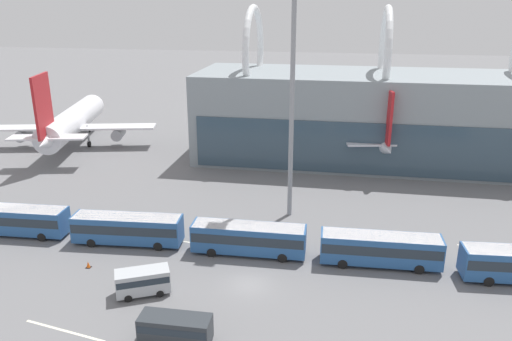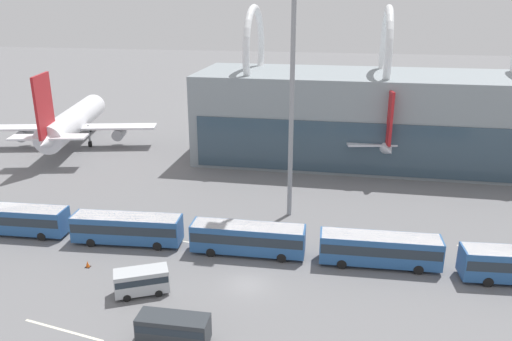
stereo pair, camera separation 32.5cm
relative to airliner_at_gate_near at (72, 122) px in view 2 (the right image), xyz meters
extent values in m
plane|color=slate|center=(41.08, -40.90, -4.62)|extent=(440.00, 440.00, 0.00)
torus|color=white|center=(33.80, 1.22, 13.11)|extent=(1.10, 14.94, 14.94)
torus|color=white|center=(54.97, 1.22, 13.11)|extent=(1.10, 14.94, 14.94)
cylinder|color=white|center=(-0.23, 1.02, -0.05)|extent=(10.69, 28.31, 4.63)
sphere|color=white|center=(-3.32, 14.67, -0.05)|extent=(4.54, 4.54, 4.54)
cone|color=white|center=(2.85, -12.62, -0.05)|extent=(5.64, 6.96, 4.40)
cube|color=white|center=(0.15, -0.64, -0.86)|extent=(30.65, 10.45, 0.35)
cylinder|color=gray|center=(-8.20, -2.53, -2.11)|extent=(2.84, 4.32, 2.01)
cylinder|color=gray|center=(8.49, 1.25, -2.11)|extent=(2.84, 4.32, 2.01)
cube|color=red|center=(2.70, -11.96, 5.51)|extent=(1.89, 6.73, 9.73)
cube|color=white|center=(2.70, -11.96, 0.42)|extent=(12.45, 5.78, 0.28)
cylinder|color=gray|center=(-2.30, 10.17, -2.29)|extent=(0.36, 0.36, 3.56)
cylinder|color=black|center=(-2.30, 10.17, -4.07)|extent=(0.68, 1.17, 1.10)
cylinder|color=gray|center=(-2.79, -1.31, -2.29)|extent=(0.36, 0.36, 3.56)
cylinder|color=black|center=(-2.79, -1.31, -4.07)|extent=(0.68, 1.17, 1.10)
cylinder|color=gray|center=(3.08, 0.02, -2.29)|extent=(0.36, 0.36, 3.56)
cylinder|color=black|center=(3.08, 0.02, -4.07)|extent=(0.68, 1.17, 1.10)
cylinder|color=silver|center=(52.47, 7.50, 0.25)|extent=(10.37, 31.00, 4.42)
sphere|color=silver|center=(49.46, 22.57, 0.25)|extent=(4.33, 4.33, 4.33)
cone|color=silver|center=(55.49, -7.56, 0.25)|extent=(5.44, 7.44, 4.20)
cube|color=silver|center=(52.84, 5.66, -0.53)|extent=(38.54, 11.07, 0.35)
cylinder|color=gray|center=(42.25, 3.54, -1.84)|extent=(2.72, 3.59, 2.13)
cylinder|color=gray|center=(63.44, 7.79, -1.84)|extent=(2.72, 3.59, 2.13)
cube|color=red|center=(55.34, -6.83, 4.88)|extent=(1.48, 5.53, 7.95)
cube|color=silver|center=(55.34, -6.83, 0.69)|extent=(11.89, 5.39, 0.28)
cylinder|color=gray|center=(50.45, 17.61, -2.13)|extent=(0.36, 0.36, 3.88)
cylinder|color=black|center=(50.45, 17.61, -4.07)|extent=(0.66, 1.17, 1.10)
cylinder|color=gray|center=(50.03, 5.10, -2.13)|extent=(0.36, 0.36, 3.88)
cylinder|color=black|center=(50.03, 5.10, -4.07)|extent=(0.66, 1.17, 1.10)
cylinder|color=gray|center=(55.66, 6.23, -2.13)|extent=(0.36, 0.36, 3.88)
cylinder|color=black|center=(55.66, 6.23, -4.07)|extent=(0.66, 1.17, 1.10)
cube|color=#285693|center=(12.41, -34.99, -2.78)|extent=(12.28, 3.35, 2.94)
cube|color=#232D38|center=(12.41, -34.99, -2.48)|extent=(12.04, 3.37, 1.03)
cube|color=silver|center=(12.41, -34.99, -1.36)|extent=(11.91, 3.25, 0.12)
cylinder|color=black|center=(16.11, -33.52, -4.12)|extent=(1.01, 0.35, 1.00)
cylinder|color=black|center=(16.23, -36.10, -4.12)|extent=(1.01, 0.35, 1.00)
cube|color=#285693|center=(26.12, -34.91, -2.78)|extent=(12.33, 3.64, 2.94)
cube|color=#232D38|center=(26.12, -34.91, -2.48)|extent=(12.09, 3.65, 1.03)
cube|color=silver|center=(26.12, -34.91, -1.36)|extent=(11.96, 3.53, 0.12)
cylinder|color=black|center=(29.79, -33.36, -4.12)|extent=(1.02, 0.37, 1.00)
cylinder|color=black|center=(29.97, -35.93, -4.12)|extent=(1.02, 0.37, 1.00)
cylinder|color=black|center=(22.27, -33.89, -4.12)|extent=(1.02, 0.37, 1.00)
cylinder|color=black|center=(22.45, -36.47, -4.12)|extent=(1.02, 0.37, 1.00)
cube|color=#285693|center=(39.83, -34.89, -2.78)|extent=(12.22, 3.04, 2.94)
cube|color=#232D38|center=(39.83, -34.89, -2.48)|extent=(11.98, 3.07, 1.03)
cube|color=silver|center=(39.83, -34.89, -1.36)|extent=(11.85, 2.95, 0.12)
cylinder|color=black|center=(43.57, -33.52, -4.12)|extent=(1.01, 0.32, 1.00)
cylinder|color=black|center=(43.63, -36.10, -4.12)|extent=(1.01, 0.32, 1.00)
cylinder|color=black|center=(36.03, -33.69, -4.12)|extent=(1.01, 0.32, 1.00)
cylinder|color=black|center=(36.09, -36.27, -4.12)|extent=(1.01, 0.32, 1.00)
cube|color=#285693|center=(53.54, -34.87, -2.78)|extent=(12.25, 3.19, 2.94)
cube|color=#232D38|center=(53.54, -34.87, -2.48)|extent=(12.01, 3.21, 1.03)
cube|color=silver|center=(53.54, -34.87, -1.36)|extent=(11.88, 3.09, 0.12)
cylinder|color=black|center=(57.27, -33.46, -4.12)|extent=(1.01, 0.33, 1.00)
cylinder|color=black|center=(57.36, -36.04, -4.12)|extent=(1.01, 0.33, 1.00)
cylinder|color=black|center=(49.73, -33.71, -4.12)|extent=(1.01, 0.33, 1.00)
cylinder|color=black|center=(49.82, -36.29, -4.12)|extent=(1.01, 0.33, 1.00)
cylinder|color=black|center=(63.40, -34.63, -4.12)|extent=(1.02, 0.37, 1.00)
cylinder|color=black|center=(63.59, -37.20, -4.12)|extent=(1.02, 0.37, 1.00)
cube|color=#B2B7BC|center=(31.65, -44.21, -3.26)|extent=(5.29, 3.98, 2.14)
cube|color=#232D38|center=(31.65, -44.21, -2.91)|extent=(5.17, 3.93, 0.64)
cylinder|color=black|center=(32.51, -42.72, -4.27)|extent=(0.73, 0.50, 0.70)
cylinder|color=black|center=(33.35, -44.45, -4.27)|extent=(0.73, 0.50, 0.70)
cylinder|color=black|center=(29.96, -43.96, -4.27)|extent=(0.73, 0.50, 0.70)
cylinder|color=black|center=(30.80, -45.69, -4.27)|extent=(0.73, 0.50, 0.70)
cube|color=#2D3338|center=(36.90, -50.40, -3.26)|extent=(5.73, 2.17, 2.13)
cube|color=#232D38|center=(36.90, -50.40, -2.92)|extent=(5.56, 2.18, 0.64)
cylinder|color=black|center=(35.24, -49.44, -4.27)|extent=(0.70, 0.23, 0.70)
cylinder|color=black|center=(38.54, -49.39, -4.27)|extent=(0.70, 0.23, 0.70)
cylinder|color=gray|center=(42.99, -23.91, 11.14)|extent=(0.57, 0.57, 31.53)
cube|color=silver|center=(27.32, -50.55, -4.62)|extent=(7.85, 1.67, 0.01)
cube|color=silver|center=(33.27, -33.62, -4.62)|extent=(7.61, 1.64, 0.01)
cube|color=silver|center=(66.91, -29.76, -4.62)|extent=(9.08, 2.12, 0.01)
cube|color=black|center=(24.25, -40.66, -4.61)|extent=(0.52, 0.52, 0.02)
cone|color=#EA5914|center=(24.25, -40.66, -4.27)|extent=(0.39, 0.39, 0.66)
camera|label=1|loc=(48.97, -81.89, 21.40)|focal=35.00mm
camera|label=2|loc=(49.29, -81.83, 21.40)|focal=35.00mm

